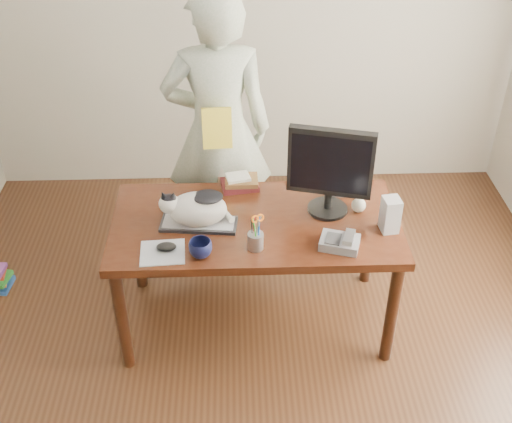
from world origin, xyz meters
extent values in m
plane|color=black|center=(0.00, 0.00, 0.00)|extent=(4.50, 4.50, 0.00)
plane|color=beige|center=(0.00, 2.25, 1.35)|extent=(4.00, 0.00, 4.00)
cube|color=black|center=(0.00, 0.60, 0.72)|extent=(1.60, 0.80, 0.05)
cylinder|color=black|center=(-0.74, 0.26, 0.35)|extent=(0.07, 0.07, 0.70)
cylinder|color=black|center=(0.74, 0.26, 0.35)|extent=(0.07, 0.07, 0.70)
cylinder|color=black|center=(-0.74, 0.94, 0.35)|extent=(0.07, 0.07, 0.70)
cylinder|color=black|center=(0.74, 0.94, 0.35)|extent=(0.07, 0.07, 0.70)
cube|color=black|center=(0.00, 0.96, 0.40)|extent=(1.45, 0.03, 0.50)
cube|color=black|center=(-0.31, 0.57, 0.76)|extent=(0.43, 0.20, 0.02)
cube|color=#B5B5BA|center=(-0.31, 0.57, 0.77)|extent=(0.40, 0.17, 0.00)
ellipsoid|color=silver|center=(-0.31, 0.57, 0.86)|extent=(0.33, 0.23, 0.19)
ellipsoid|color=silver|center=(-0.46, 0.56, 0.90)|extent=(0.13, 0.12, 0.11)
ellipsoid|color=black|center=(-0.46, 0.56, 0.94)|extent=(0.09, 0.08, 0.04)
cone|color=black|center=(-0.49, 0.56, 0.96)|extent=(0.06, 0.05, 0.07)
cone|color=black|center=(-0.44, 0.55, 0.96)|extent=(0.06, 0.06, 0.07)
ellipsoid|color=black|center=(-0.26, 0.56, 0.94)|extent=(0.18, 0.15, 0.04)
cylinder|color=silver|center=(-0.16, 0.60, 0.80)|extent=(0.08, 0.13, 0.04)
cylinder|color=black|center=(0.41, 0.69, 0.76)|extent=(0.28, 0.28, 0.02)
cylinder|color=black|center=(0.41, 0.69, 0.82)|extent=(0.06, 0.06, 0.10)
cube|color=black|center=(0.41, 0.67, 1.08)|extent=(0.46, 0.17, 0.39)
cube|color=black|center=(0.40, 0.64, 1.08)|extent=(0.41, 0.11, 0.33)
cylinder|color=#98989E|center=(-0.01, 0.36, 0.80)|extent=(0.11, 0.11, 0.09)
cylinder|color=black|center=(-0.03, 0.36, 0.88)|extent=(0.02, 0.04, 0.14)
cylinder|color=#0C39A8|center=(0.01, 0.36, 0.88)|extent=(0.01, 0.04, 0.14)
cylinder|color=maroon|center=(-0.02, 0.38, 0.88)|extent=(0.02, 0.04, 0.14)
cylinder|color=#1C8D1E|center=(-0.01, 0.34, 0.88)|extent=(0.03, 0.02, 0.14)
cylinder|color=#9D9DA2|center=(0.00, 0.36, 0.89)|extent=(0.02, 0.02, 0.10)
cylinder|color=#9D9DA2|center=(0.01, 0.36, 0.89)|extent=(0.01, 0.03, 0.10)
torus|color=orange|center=(-0.01, 0.35, 0.94)|extent=(0.05, 0.03, 0.04)
torus|color=orange|center=(0.02, 0.37, 0.94)|extent=(0.05, 0.03, 0.04)
cube|color=#ADB2B9|center=(-0.49, 0.34, 0.75)|extent=(0.24, 0.22, 0.01)
ellipsoid|color=black|center=(-0.47, 0.36, 0.77)|extent=(0.11, 0.07, 0.04)
imported|color=black|center=(-0.29, 0.31, 0.80)|extent=(0.16, 0.16, 0.09)
cube|color=slate|center=(0.43, 0.36, 0.78)|extent=(0.23, 0.20, 0.05)
cube|color=#3A3A3C|center=(0.40, 0.36, 0.80)|extent=(0.10, 0.12, 0.01)
cube|color=#9D9DA2|center=(0.48, 0.36, 0.81)|extent=(0.10, 0.18, 0.06)
cube|color=#9A9A9D|center=(0.72, 0.50, 0.85)|extent=(0.10, 0.11, 0.20)
sphere|color=beige|center=(0.58, 0.67, 0.79)|extent=(0.08, 0.08, 0.08)
cube|color=#461215|center=(-0.08, 0.95, 0.77)|extent=(0.24, 0.19, 0.03)
cube|color=brown|center=(-0.07, 0.94, 0.80)|extent=(0.20, 0.15, 0.03)
cube|color=white|center=(-0.09, 0.95, 0.82)|extent=(0.16, 0.14, 0.02)
cube|color=slate|center=(0.54, 0.92, 0.78)|extent=(0.18, 0.23, 0.06)
cube|color=#3A3A3C|center=(0.54, 0.88, 0.81)|extent=(0.12, 0.12, 0.01)
imported|color=silver|center=(-0.21, 1.30, 0.93)|extent=(0.70, 0.48, 1.87)
cube|color=yellow|center=(-0.21, 1.13, 1.05)|extent=(0.18, 0.11, 0.25)
camera|label=1|loc=(-0.10, -2.26, 2.85)|focal=45.00mm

